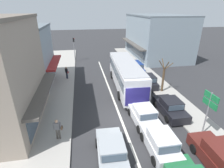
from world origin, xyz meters
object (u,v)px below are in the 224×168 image
Objects in this scene: hatchback_behind_bus_near at (160,143)px; parked_sedan_kerb_second at (170,107)px; parked_wagon_kerb_front at (223,160)px; city_bus at (126,73)px; pedestrian_browsing_midblock at (58,128)px; parked_wagon_kerb_rear at (135,67)px; sedan_behind_bus_mid at (112,152)px; sedan_adjacent_lane_lead at (144,115)px; pedestrian_with_handbag_near at (67,72)px; street_tree_right at (163,77)px; traffic_light_downstreet at (74,45)px; directional_road_sign at (210,104)px; parked_hatchback_kerb_third at (147,81)px.

parked_sedan_kerb_second is at bearing 55.70° from hatchback_behind_bus_near.
parked_wagon_kerb_front reaches higher than hatchback_behind_bus_near.
city_bus reaches higher than pedestrian_browsing_midblock.
city_bus is 2.60× the size of parked_sedan_kerb_second.
city_bus reaches higher than parked_wagon_kerb_rear.
parked_wagon_kerb_rear is at bearing 68.22° from sedan_behind_bus_mid.
parked_sedan_kerb_second is (2.85, 4.18, -0.05)m from hatchback_behind_bus_near.
pedestrian_with_handbag_near is at bearing 121.98° from sedan_adjacent_lane_lead.
hatchback_behind_bus_near is at bearing 3.10° from sedan_behind_bus_mid.
sedan_behind_bus_mid is 11.52m from street_tree_right.
traffic_light_downstreet is 2.58× the size of pedestrian_with_handbag_near.
pedestrian_with_handbag_near is (-3.54, 14.57, 0.40)m from sedan_behind_bus_mid.
hatchback_behind_bus_near is at bearing -166.09° from directional_road_sign.
city_bus is at bearing 71.35° from sedan_behind_bus_mid.
city_bus is at bearing 112.47° from parked_sedan_kerb_second.
pedestrian_with_handbag_near is at bearing 151.11° from city_bus.
street_tree_right is at bearing 73.91° from parked_sedan_kerb_second.
traffic_light_downstreet is 21.01m from pedestrian_browsing_midblock.
pedestrian_browsing_midblock reaches higher than sedan_adjacent_lane_lead.
traffic_light_downstreet is 1.10× the size of street_tree_right.
parked_sedan_kerb_second is 3.95m from directional_road_sign.
pedestrian_browsing_midblock reaches higher than parked_hatchback_kerb_third.
street_tree_right is at bearing -55.59° from traffic_light_downstreet.
pedestrian_browsing_midblock is (-3.48, 2.48, 0.40)m from sedan_behind_bus_mid.
street_tree_right is 2.35× the size of pedestrian_browsing_midblock.
sedan_behind_bus_mid is (-3.33, -0.18, -0.05)m from hatchback_behind_bus_near.
parked_wagon_kerb_front is 2.78× the size of pedestrian_browsing_midblock.
parked_wagon_kerb_rear reaches higher than sedan_adjacent_lane_lead.
pedestrian_with_handbag_near is (-9.88, 16.40, 0.32)m from parked_wagon_kerb_front.
parked_wagon_kerb_front is 1.18× the size of street_tree_right.
sedan_adjacent_lane_lead is 4.86m from sedan_behind_bus_mid.
sedan_behind_bus_mid is (-3.37, -3.50, 0.00)m from sedan_adjacent_lane_lead.
parked_wagon_kerb_rear is at bearing -39.84° from traffic_light_downstreet.
parked_sedan_kerb_second is at bearing -46.39° from pedestrian_with_handbag_near.
hatchback_behind_bus_near is 0.97× the size of street_tree_right.
hatchback_behind_bus_near is (-0.25, -10.45, -1.17)m from city_bus.
parked_wagon_kerb_rear is 1.08× the size of traffic_light_downstreet.
directional_road_sign is (3.91, 0.97, 1.99)m from hatchback_behind_bus_near.
parked_hatchback_kerb_third is at bearing -3.36° from city_bus.
parked_hatchback_kerb_third is 0.82× the size of parked_wagon_kerb_rear.
sedan_behind_bus_mid is 7.61m from directional_road_sign.
parked_wagon_kerb_front is at bearing -77.55° from city_bus.
sedan_behind_bus_mid is at bearing -111.78° from parked_wagon_kerb_rear.
parked_wagon_kerb_rear is 14.92m from directional_road_sign.
pedestrian_browsing_midblock is (-7.07, -8.16, -0.81)m from city_bus.
pedestrian_with_handbag_near is 1.00× the size of pedestrian_browsing_midblock.
parked_hatchback_kerb_third is 1.04× the size of directional_road_sign.
parked_hatchback_kerb_third is (0.10, 6.12, 0.05)m from parked_sedan_kerb_second.
hatchback_behind_bus_near reaches higher than sedan_adjacent_lane_lead.
hatchback_behind_bus_near is 2.28× the size of pedestrian_browsing_midblock.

